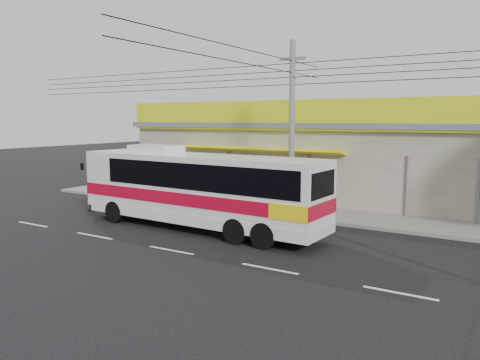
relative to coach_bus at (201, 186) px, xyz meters
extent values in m
plane|color=black|center=(0.93, -0.63, -1.89)|extent=(120.00, 120.00, 0.00)
cube|color=slate|center=(0.93, 5.37, -1.82)|extent=(30.00, 3.20, 0.15)
cube|color=gray|center=(0.93, 10.97, 0.21)|extent=(22.00, 8.00, 4.20)
cube|color=#56585D|center=(0.93, 10.97, 2.46)|extent=(22.60, 8.60, 0.30)
cube|color=#D1DF13|center=(0.93, 6.85, 3.01)|extent=(22.00, 0.24, 1.60)
cube|color=red|center=(-1.07, 6.82, 3.01)|extent=(9.00, 0.10, 1.20)
cube|color=#12661E|center=(7.43, 6.82, 3.01)|extent=(2.40, 0.10, 1.10)
cube|color=red|center=(-8.07, 6.82, 3.01)|extent=(3.00, 0.10, 1.10)
cube|color=yellow|center=(-1.07, 6.67, 1.11)|extent=(10.00, 1.20, 0.37)
cube|color=silver|center=(-0.18, 0.01, -0.08)|extent=(11.54, 2.88, 2.77)
cube|color=#B30723|center=(-0.18, 0.01, -0.42)|extent=(11.59, 2.92, 0.52)
cube|color=yellow|center=(4.78, -0.21, -0.42)|extent=(1.63, 2.51, 0.57)
cube|color=black|center=(0.49, -0.02, 0.54)|extent=(9.64, 2.83, 1.05)
cube|color=black|center=(-5.83, 0.25, 0.35)|extent=(0.24, 2.10, 1.43)
cube|color=silver|center=(-2.57, 0.11, 1.47)|extent=(2.35, 1.43, 0.34)
cylinder|color=black|center=(-4.23, -0.90, -1.40)|extent=(1.00, 0.35, 0.99)
cylinder|color=black|center=(-4.14, 1.26, -1.40)|extent=(1.00, 0.35, 0.99)
cylinder|color=black|center=(3.68, -1.24, -1.40)|extent=(1.00, 0.35, 0.99)
cylinder|color=black|center=(3.77, 0.92, -1.40)|extent=(1.00, 0.35, 0.99)
imported|color=maroon|center=(-3.20, 4.07, -1.23)|extent=(2.04, 1.06, 1.02)
imported|color=black|center=(-5.52, 6.06, -1.27)|extent=(1.62, 1.09, 0.95)
cylinder|color=#5F5F5D|center=(2.48, 3.57, 2.19)|extent=(0.27, 0.27, 8.18)
cube|color=#5F5F5D|center=(2.48, 3.57, 5.46)|extent=(1.23, 0.12, 0.12)
camera|label=1|loc=(11.59, -15.79, 2.81)|focal=35.00mm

